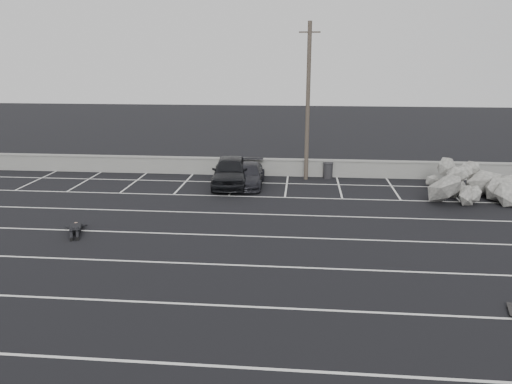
# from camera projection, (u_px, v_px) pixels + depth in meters

# --- Properties ---
(ground) EXTENTS (120.00, 120.00, 0.00)m
(ground) POSITION_uv_depth(u_px,v_px,m) (247.00, 266.00, 17.73)
(ground) COLOR black
(ground) RESTS_ON ground
(seawall) EXTENTS (50.00, 0.45, 1.06)m
(seawall) POSITION_uv_depth(u_px,v_px,m) (272.00, 167.00, 31.03)
(seawall) COLOR gray
(seawall) RESTS_ON ground
(stall_lines) EXTENTS (36.00, 20.05, 0.01)m
(stall_lines) POSITION_uv_depth(u_px,v_px,m) (256.00, 225.00, 21.97)
(stall_lines) COLOR silver
(stall_lines) RESTS_ON ground
(car_left) EXTENTS (2.40, 5.07, 1.68)m
(car_left) POSITION_uv_depth(u_px,v_px,m) (230.00, 171.00, 28.56)
(car_left) COLOR black
(car_left) RESTS_ON ground
(car_right) EXTENTS (1.81, 4.33, 1.25)m
(car_right) POSITION_uv_depth(u_px,v_px,m) (248.00, 175.00, 28.56)
(car_right) COLOR #222227
(car_right) RESTS_ON ground
(utility_pole) EXTENTS (1.22, 0.24, 9.11)m
(utility_pole) POSITION_uv_depth(u_px,v_px,m) (308.00, 102.00, 29.00)
(utility_pole) COLOR #4C4238
(utility_pole) RESTS_ON ground
(trash_bin) EXTENTS (0.64, 0.64, 0.97)m
(trash_bin) POSITION_uv_depth(u_px,v_px,m) (328.00, 170.00, 30.35)
(trash_bin) COLOR #262528
(trash_bin) RESTS_ON ground
(riprap_pile) EXTENTS (5.80, 4.63, 1.44)m
(riprap_pile) POSITION_uv_depth(u_px,v_px,m) (478.00, 190.00, 25.74)
(riprap_pile) COLOR gray
(riprap_pile) RESTS_ON ground
(person) EXTENTS (2.60, 3.03, 0.48)m
(person) POSITION_uv_depth(u_px,v_px,m) (75.00, 226.00, 21.17)
(person) COLOR black
(person) RESTS_ON ground
(skateboard) EXTENTS (0.34, 0.72, 0.08)m
(skateboard) POSITION_uv_depth(u_px,v_px,m) (512.00, 310.00, 14.46)
(skateboard) COLOR black
(skateboard) RESTS_ON ground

